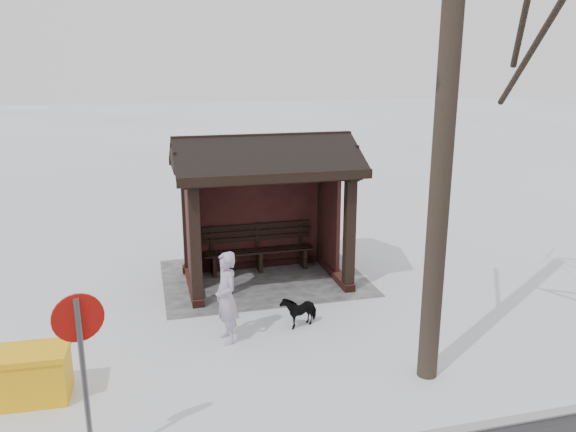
% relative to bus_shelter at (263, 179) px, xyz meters
% --- Properties ---
extents(ground, '(120.00, 120.00, 0.00)m').
position_rel_bus_shelter_xyz_m(ground, '(0.00, 0.16, -2.17)').
color(ground, white).
rests_on(ground, ground).
extents(trampled_patch, '(4.20, 3.20, 0.02)m').
position_rel_bus_shelter_xyz_m(trampled_patch, '(0.00, -0.04, -2.16)').
color(trampled_patch, gray).
rests_on(trampled_patch, ground).
extents(bus_shelter, '(3.60, 2.40, 3.09)m').
position_rel_bus_shelter_xyz_m(bus_shelter, '(0.00, 0.00, 0.00)').
color(bus_shelter, '#371814').
rests_on(bus_shelter, ground).
extents(pedestrian, '(0.47, 0.62, 1.53)m').
position_rel_bus_shelter_xyz_m(pedestrian, '(1.16, 2.58, -1.40)').
color(pedestrian, '#A598B3').
rests_on(pedestrian, ground).
extents(dog, '(0.72, 0.53, 0.55)m').
position_rel_bus_shelter_xyz_m(dog, '(-0.13, 2.30, -1.89)').
color(dog, black).
rests_on(dog, ground).
extents(grit_bin, '(0.97, 0.69, 0.73)m').
position_rel_bus_shelter_xyz_m(grit_bin, '(3.93, 3.58, -1.80)').
color(grit_bin, '#ECA90D').
rests_on(grit_bin, ground).
extents(road_sign, '(0.53, 0.17, 2.11)m').
position_rel_bus_shelter_xyz_m(road_sign, '(3.08, 5.20, -0.63)').
color(road_sign, slate).
rests_on(road_sign, ground).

